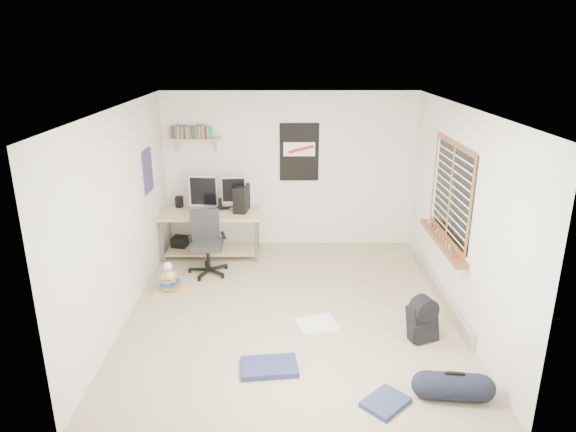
{
  "coord_description": "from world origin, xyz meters",
  "views": [
    {
      "loc": [
        -0.08,
        -5.77,
        3.17
      ],
      "look_at": [
        -0.04,
        0.25,
        1.15
      ],
      "focal_mm": 32.0,
      "sensor_mm": 36.0,
      "label": 1
    }
  ],
  "objects_px": {
    "office_chair": "(207,242)",
    "backpack": "(422,323)",
    "duffel_bag": "(453,386)",
    "desk": "(212,234)",
    "book_stack": "(170,280)"
  },
  "relations": [
    {
      "from": "desk",
      "to": "book_stack",
      "type": "xyz_separation_m",
      "value": [
        -0.41,
        -1.22,
        -0.21
      ]
    },
    {
      "from": "book_stack",
      "to": "duffel_bag",
      "type": "bearing_deg",
      "value": -35.81
    },
    {
      "from": "duffel_bag",
      "to": "book_stack",
      "type": "xyz_separation_m",
      "value": [
        -3.13,
        2.26,
        0.01
      ]
    },
    {
      "from": "backpack",
      "to": "duffel_bag",
      "type": "distance_m",
      "value": 1.04
    },
    {
      "from": "desk",
      "to": "book_stack",
      "type": "relative_size",
      "value": 3.79
    },
    {
      "from": "backpack",
      "to": "duffel_bag",
      "type": "relative_size",
      "value": 0.79
    },
    {
      "from": "backpack",
      "to": "desk",
      "type": "bearing_deg",
      "value": 115.89
    },
    {
      "from": "office_chair",
      "to": "backpack",
      "type": "xyz_separation_m",
      "value": [
        2.65,
        -1.78,
        -0.29
      ]
    },
    {
      "from": "office_chair",
      "to": "backpack",
      "type": "height_order",
      "value": "office_chair"
    },
    {
      "from": "desk",
      "to": "office_chair",
      "type": "relative_size",
      "value": 1.66
    },
    {
      "from": "backpack",
      "to": "duffel_bag",
      "type": "xyz_separation_m",
      "value": [
        0.03,
        -1.04,
        -0.06
      ]
    },
    {
      "from": "office_chair",
      "to": "duffel_bag",
      "type": "bearing_deg",
      "value": -61.74
    },
    {
      "from": "backpack",
      "to": "book_stack",
      "type": "height_order",
      "value": "backpack"
    },
    {
      "from": "desk",
      "to": "backpack",
      "type": "distance_m",
      "value": 3.63
    },
    {
      "from": "office_chair",
      "to": "backpack",
      "type": "bearing_deg",
      "value": -49.14
    }
  ]
}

